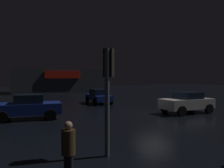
% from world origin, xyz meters
% --- Properties ---
extents(ground_plane, '(120.00, 120.00, 0.00)m').
position_xyz_m(ground_plane, '(0.00, 0.00, 0.00)').
color(ground_plane, black).
extents(store_building, '(15.80, 9.64, 4.10)m').
position_xyz_m(store_building, '(-2.06, 28.33, 2.05)').
color(store_building, '#33383D').
rests_on(store_building, ground).
extents(traffic_signal_main, '(0.42, 0.42, 3.60)m').
position_xyz_m(traffic_signal_main, '(-6.31, -6.63, 2.53)').
color(traffic_signal_main, '#595B60').
rests_on(traffic_signal_main, ground).
extents(car_near, '(4.00, 2.13, 1.58)m').
position_xyz_m(car_near, '(2.53, -0.61, 0.81)').
color(car_near, silver).
rests_on(car_near, ground).
extents(car_far, '(4.21, 2.30, 1.58)m').
position_xyz_m(car_far, '(-8.48, 1.46, 0.80)').
color(car_far, navy).
rests_on(car_far, ground).
extents(car_crossing, '(1.98, 4.17, 1.49)m').
position_xyz_m(car_crossing, '(-1.34, 7.95, 0.78)').
color(car_crossing, navy).
rests_on(car_crossing, ground).
extents(pedestrian, '(0.44, 0.44, 1.57)m').
position_xyz_m(pedestrian, '(-8.00, -8.20, 0.91)').
color(pedestrian, black).
rests_on(pedestrian, ground).
extents(bollard_kerb_b, '(0.13, 0.13, 0.96)m').
position_xyz_m(bollard_kerb_b, '(7.61, 6.63, 0.48)').
color(bollard_kerb_b, gold).
rests_on(bollard_kerb_b, ground).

